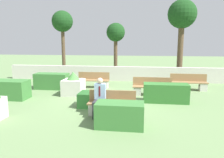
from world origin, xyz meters
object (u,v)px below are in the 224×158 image
(bench_front, at_px, (112,106))
(bench_back, at_px, (93,82))
(tree_leftmost, at_px, (62,23))
(tree_center_right, at_px, (182,17))
(bench_right_side, at_px, (152,89))
(planter_corner_right, at_px, (73,85))
(person_seated_man, at_px, (100,95))
(bench_left_side, at_px, (189,84))
(tree_center_left, at_px, (116,34))

(bench_front, relative_size, bench_back, 0.94)
(tree_leftmost, xyz_separation_m, tree_center_right, (8.34, -0.57, 0.27))
(bench_right_side, relative_size, planter_corner_right, 1.64)
(planter_corner_right, bearing_deg, person_seated_man, -56.89)
(person_seated_man, relative_size, tree_center_right, 0.25)
(bench_left_side, bearing_deg, bench_right_side, -155.18)
(bench_right_side, relative_size, tree_leftmost, 0.39)
(bench_back, bearing_deg, tree_leftmost, 134.97)
(bench_right_side, distance_m, planter_corner_right, 3.78)
(bench_front, height_order, person_seated_man, person_seated_man)
(person_seated_man, height_order, tree_leftmost, tree_leftmost)
(tree_leftmost, xyz_separation_m, tree_center_left, (3.97, -0.40, -0.83))
(bench_front, distance_m, bench_back, 4.70)
(bench_left_side, bearing_deg, tree_center_right, 78.34)
(tree_leftmost, relative_size, tree_center_right, 0.91)
(tree_leftmost, bearing_deg, planter_corner_right, -66.17)
(bench_right_side, height_order, planter_corner_right, planter_corner_right)
(planter_corner_right, relative_size, tree_center_right, 0.22)
(bench_left_side, height_order, planter_corner_right, planter_corner_right)
(planter_corner_right, bearing_deg, tree_center_right, 42.08)
(tree_center_right, bearing_deg, planter_corner_right, -137.92)
(person_seated_man, distance_m, planter_corner_right, 3.34)
(person_seated_man, relative_size, tree_leftmost, 0.28)
(bench_back, bearing_deg, bench_left_side, 7.66)
(bench_right_side, relative_size, tree_center_left, 0.48)
(bench_back, xyz_separation_m, tree_center_right, (5.20, 3.47, 3.80))
(bench_left_side, relative_size, bench_back, 1.07)
(bench_left_side, height_order, person_seated_man, person_seated_man)
(planter_corner_right, height_order, tree_leftmost, tree_leftmost)
(planter_corner_right, height_order, tree_center_right, tree_center_right)
(bench_left_side, bearing_deg, tree_center_left, 129.50)
(tree_leftmost, distance_m, tree_center_left, 4.07)
(bench_left_side, distance_m, person_seated_man, 6.04)
(bench_back, xyz_separation_m, tree_center_left, (0.82, 3.64, 2.71))
(bench_right_side, height_order, person_seated_man, person_seated_man)
(bench_right_side, distance_m, tree_center_left, 6.15)
(bench_front, distance_m, planter_corner_right, 3.46)
(bench_front, xyz_separation_m, bench_right_side, (1.53, 3.04, 0.01))
(bench_left_side, distance_m, tree_center_left, 6.23)
(bench_front, height_order, planter_corner_right, planter_corner_right)
(bench_front, distance_m, tree_leftmost, 10.33)
(person_seated_man, distance_m, tree_center_right, 9.56)
(bench_left_side, distance_m, planter_corner_right, 6.00)
(bench_back, bearing_deg, tree_center_left, 84.37)
(bench_left_side, height_order, bench_right_side, same)
(bench_front, height_order, tree_center_right, tree_center_right)
(tree_leftmost, bearing_deg, person_seated_man, -62.97)
(person_seated_man, bearing_deg, bench_front, 18.83)
(person_seated_man, xyz_separation_m, planter_corner_right, (-1.82, 2.79, -0.26))
(bench_right_side, relative_size, person_seated_man, 1.39)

